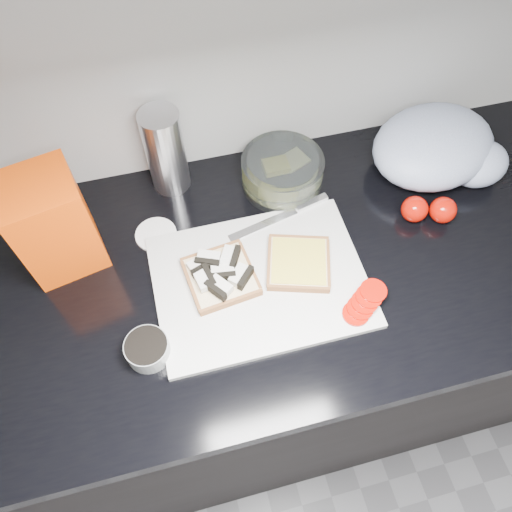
{
  "coord_description": "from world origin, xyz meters",
  "views": [
    {
      "loc": [
        -0.18,
        0.71,
        1.74
      ],
      "look_at": [
        -0.06,
        1.19,
        0.95
      ],
      "focal_mm": 35.0,
      "sensor_mm": 36.0,
      "label": 1
    }
  ],
  "objects_px": {
    "bread_bag": "(52,224)",
    "cutting_board": "(260,281)",
    "steel_canister": "(166,151)",
    "glass_bowl": "(282,172)"
  },
  "relations": [
    {
      "from": "bread_bag",
      "to": "cutting_board",
      "type": "bearing_deg",
      "value": -36.48
    },
    {
      "from": "cutting_board",
      "to": "steel_canister",
      "type": "relative_size",
      "value": 2.07
    },
    {
      "from": "bread_bag",
      "to": "steel_canister",
      "type": "height_order",
      "value": "bread_bag"
    },
    {
      "from": "cutting_board",
      "to": "glass_bowl",
      "type": "xyz_separation_m",
      "value": [
        0.11,
        0.23,
        0.03
      ]
    },
    {
      "from": "cutting_board",
      "to": "bread_bag",
      "type": "bearing_deg",
      "value": 155.99
    },
    {
      "from": "bread_bag",
      "to": "steel_canister",
      "type": "bearing_deg",
      "value": 18.18
    },
    {
      "from": "glass_bowl",
      "to": "bread_bag",
      "type": "height_order",
      "value": "bread_bag"
    },
    {
      "from": "cutting_board",
      "to": "glass_bowl",
      "type": "bearing_deg",
      "value": 64.59
    },
    {
      "from": "glass_bowl",
      "to": "steel_canister",
      "type": "relative_size",
      "value": 0.9
    },
    {
      "from": "bread_bag",
      "to": "glass_bowl",
      "type": "bearing_deg",
      "value": -3.36
    }
  ]
}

